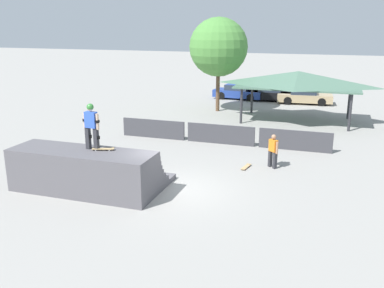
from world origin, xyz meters
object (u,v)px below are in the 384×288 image
skater_on_deck (91,123)px  bystander_walking (273,149)px  parked_car_black (271,94)px  parked_car_tan (304,96)px  skateboard_on_ground (246,167)px  skateboard_on_deck (104,149)px  tree_beside_pavilion (219,47)px  parked_car_blue (238,92)px

skater_on_deck → bystander_walking: bearing=43.9°
parked_car_black → parked_car_tan: (2.80, -0.57, 0.00)m
bystander_walking → skateboard_on_ground: 1.44m
skater_on_deck → skateboard_on_ground: size_ratio=2.03×
skateboard_on_deck → parked_car_tan: (5.88, 21.91, -1.14)m
skater_on_deck → parked_car_tan: skater_on_deck is taller
skater_on_deck → parked_car_black: size_ratio=0.43×
bystander_walking → parked_car_tan: 16.96m
bystander_walking → skateboard_on_ground: size_ratio=1.78×
bystander_walking → tree_beside_pavilion: (-5.82, 11.84, 3.81)m
parked_car_blue → parked_car_black: bearing=6.4°
skateboard_on_deck → tree_beside_pavilion: 17.05m
parked_car_blue → parked_car_tan: (5.61, -0.51, 0.00)m
skateboard_on_ground → parked_car_blue: parked_car_blue is taller
skateboard_on_deck → bystander_walking: (5.76, 4.95, -0.87)m
parked_car_tan → skateboard_on_ground: bearing=-99.0°
tree_beside_pavilion → parked_car_blue: bearing=86.7°
skater_on_deck → parked_car_blue: skater_on_deck is taller
skater_on_deck → parked_car_black: (3.55, 22.48, -2.10)m
skateboard_on_deck → parked_car_tan: size_ratio=0.20×
bystander_walking → parked_car_tan: bystander_walking is taller
bystander_walking → parked_car_black: bystander_walking is taller
tree_beside_pavilion → skateboard_on_ground: bearing=-69.0°
skateboard_on_deck → skateboard_on_ground: bearing=27.3°
skater_on_deck → parked_car_tan: bearing=79.3°
parked_car_tan → tree_beside_pavilion: bearing=-144.2°
parked_car_black → tree_beside_pavilion: bearing=-121.6°
parked_car_black → parked_car_tan: size_ratio=0.93×
skateboard_on_deck → parked_car_blue: skateboard_on_deck is taller
skateboard_on_ground → parked_car_tan: bearing=5.9°
tree_beside_pavilion → parked_car_black: bearing=61.1°
skater_on_deck → parked_car_blue: size_ratio=0.41×
parked_car_blue → parked_car_black: same height
tree_beside_pavilion → skateboard_on_deck: bearing=-89.8°
skateboard_on_ground → skater_on_deck: bearing=141.6°
skateboard_on_ground → parked_car_black: 18.01m
skater_on_deck → tree_beside_pavilion: (0.42, 16.80, 1.97)m
tree_beside_pavilion → parked_car_black: 7.66m
parked_car_black → bystander_walking: bearing=-84.0°
skateboard_on_deck → parked_car_black: (3.08, 22.47, -1.14)m
bystander_walking → parked_car_blue: size_ratio=0.36×
skateboard_on_deck → parked_car_tan: 22.71m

